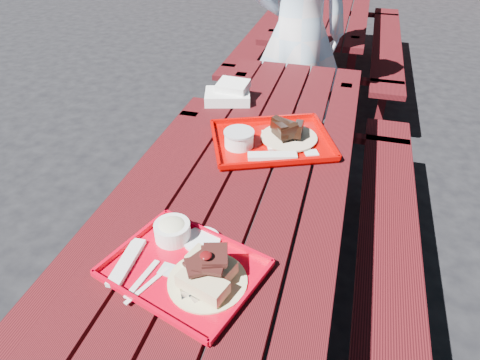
{
  "coord_description": "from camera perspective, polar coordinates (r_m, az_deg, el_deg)",
  "views": [
    {
      "loc": [
        0.32,
        -1.32,
        1.69
      ],
      "look_at": [
        0.0,
        -0.15,
        0.82
      ],
      "focal_mm": 32.0,
      "sensor_mm": 36.0,
      "label": 1
    }
  ],
  "objects": [
    {
      "name": "far_tray",
      "position": [
        1.83,
        4.0,
        5.42
      ],
      "size": [
        0.6,
        0.54,
        0.08
      ],
      "color": "#B20100",
      "rests_on": "picnic_table_near"
    },
    {
      "name": "person",
      "position": [
        2.87,
        7.77,
        18.53
      ],
      "size": [
        0.72,
        0.58,
        1.72
      ],
      "primitive_type": "imported",
      "rotation": [
        0.0,
        0.0,
        3.44
      ],
      "color": "#C0E5FF",
      "rests_on": "ground"
    },
    {
      "name": "picnic_table_near",
      "position": [
        1.77,
        1.3,
        -4.1
      ],
      "size": [
        1.41,
        2.4,
        0.75
      ],
      "color": "#4C0E12",
      "rests_on": "ground"
    },
    {
      "name": "white_cloth",
      "position": [
        2.2,
        -1.47,
        11.44
      ],
      "size": [
        0.26,
        0.22,
        0.09
      ],
      "color": "white",
      "rests_on": "picnic_table_near"
    },
    {
      "name": "ground",
      "position": [
        2.17,
        1.09,
        -15.53
      ],
      "size": [
        60.0,
        60.0,
        0.0
      ],
      "primitive_type": "plane",
      "color": "black",
      "rests_on": "ground"
    },
    {
      "name": "picnic_table_far",
      "position": [
        4.29,
        11.23,
        19.74
      ],
      "size": [
        1.41,
        2.4,
        0.75
      ],
      "color": "#4C0E12",
      "rests_on": "ground"
    },
    {
      "name": "near_tray",
      "position": [
        1.27,
        -6.96,
        -10.55
      ],
      "size": [
        0.5,
        0.44,
        0.13
      ],
      "color": "red",
      "rests_on": "picnic_table_near"
    }
  ]
}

